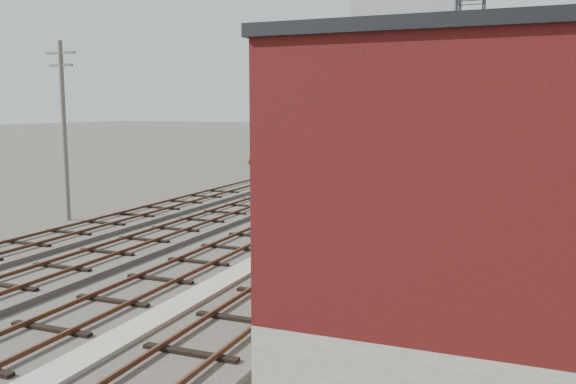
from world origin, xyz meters
The scene contains 23 objects.
ground centered at (0.00, 60.00, 0.00)m, with size 320.00×320.00×0.00m, color #282621.
track_right centered at (2.50, 39.00, 0.11)m, with size 3.20×90.00×0.39m.
track_mid_right centered at (-1.50, 39.00, 0.11)m, with size 3.20×90.00×0.39m.
track_mid_left centered at (-5.50, 39.00, 0.11)m, with size 3.20×90.00×0.39m.
track_left centered at (-9.50, 39.00, 0.11)m, with size 3.20×90.00×0.39m.
platform_curb centered at (0.50, 14.00, 0.13)m, with size 0.90×28.00×0.26m, color gray.
brick_building centered at (7.50, 12.00, 3.63)m, with size 6.54×12.20×7.22m.
lattice_tower centered at (5.50, 35.00, 7.50)m, with size 1.60×1.60×15.00m.
utility_pole_left_a centered at (-12.50, 20.00, 4.80)m, with size 1.80×0.24×9.00m.
utility_pole_left_b centered at (-12.50, 45.00, 4.80)m, with size 1.80×0.24×9.00m.
utility_pole_left_c centered at (-12.50, 70.00, 4.80)m, with size 1.80×0.24×9.00m.
utility_pole_right_a centered at (6.50, 28.00, 4.80)m, with size 1.80×0.24×9.00m.
utility_pole_right_b centered at (6.50, 58.00, 4.80)m, with size 1.80×0.24×9.00m.
apartment_left centered at (-18.00, 135.00, 15.00)m, with size 22.00×14.00×30.00m, color gray.
apartment_right centered at (8.00, 150.00, 13.00)m, with size 16.00×12.00×26.00m, color gray.
shed_left centered at (-16.00, 60.00, 1.60)m, with size 8.00×5.00×3.20m, color gray.
shed_right centered at (9.00, 70.00, 2.00)m, with size 6.00×6.00×4.00m, color gray.
signal_mast centered at (3.70, 8.99, 2.32)m, with size 0.40×0.41×3.97m.
switch_stand centered at (-5.38, 35.08, 0.65)m, with size 0.42×0.42×1.38m.
site_trailer centered at (-7.45, 52.67, 1.32)m, with size 6.36×3.02×2.63m.
car_red centered at (-14.23, 49.94, 0.73)m, with size 1.73×4.29×1.46m, color maroon.
car_silver centered at (-14.34, 52.06, 0.72)m, with size 1.52×4.35×1.43m, color #94979B.
car_grey centered at (-14.48, 52.39, 0.71)m, with size 2.00×4.92×1.43m, color slate.
Camera 1 is at (9.41, -4.29, 5.70)m, focal length 38.00 mm.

